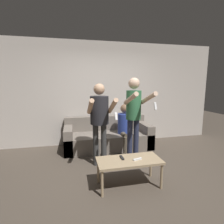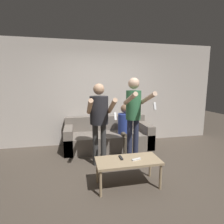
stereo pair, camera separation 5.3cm
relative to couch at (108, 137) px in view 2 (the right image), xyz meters
name	(u,v)px [view 2 (the right image)]	position (x,y,z in m)	size (l,w,h in m)	color
ground_plane	(121,177)	(-0.05, -1.46, -0.26)	(14.00, 14.00, 0.00)	#4C4238
wall_back	(103,94)	(-0.05, 0.46, 1.09)	(6.40, 0.06, 2.70)	beige
couch	(108,137)	(0.00, 0.00, 0.00)	(2.14, 0.86, 0.76)	slate
person_standing_left	(99,115)	(-0.35, -0.93, 0.76)	(0.48, 0.75, 1.62)	#383838
person_standing_right	(134,111)	(0.35, -0.94, 0.82)	(0.42, 0.79, 1.73)	#282D47
person_seated	(125,125)	(0.40, -0.19, 0.35)	(0.34, 0.54, 1.12)	brown
coffee_table	(128,163)	(-0.01, -1.75, 0.13)	(1.01, 0.46, 0.44)	tan
remote_near	(136,159)	(0.11, -1.79, 0.19)	(0.15, 0.07, 0.02)	white
remote_far	(121,158)	(-0.11, -1.68, 0.19)	(0.04, 0.15, 0.02)	black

